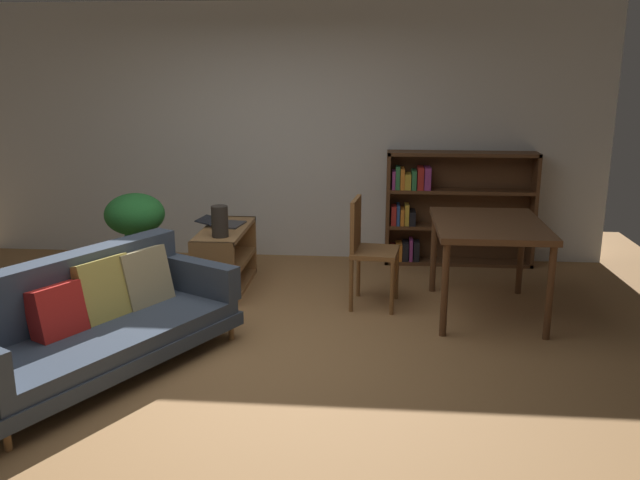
{
  "coord_description": "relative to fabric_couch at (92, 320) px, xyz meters",
  "views": [
    {
      "loc": [
        0.99,
        -4.44,
        2.03
      ],
      "look_at": [
        0.57,
        0.41,
        0.77
      ],
      "focal_mm": 37.33,
      "sensor_mm": 36.0,
      "label": 1
    }
  ],
  "objects": [
    {
      "name": "fabric_couch",
      "position": [
        0.0,
        0.0,
        0.0
      ],
      "size": [
        1.7,
        2.16,
        0.78
      ],
      "color": "olive",
      "rests_on": "ground_plane"
    },
    {
      "name": "potted_floor_plant",
      "position": [
        -0.27,
        1.65,
        0.29
      ],
      "size": [
        0.54,
        0.58,
        0.92
      ],
      "color": "#9E9389",
      "rests_on": "ground_plane"
    },
    {
      "name": "dining_table",
      "position": [
        2.86,
        1.32,
        0.36
      ],
      "size": [
        0.89,
        1.18,
        0.8
      ],
      "color": "#56351E",
      "rests_on": "ground_plane"
    },
    {
      "name": "open_laptop",
      "position": [
        0.49,
        1.92,
        0.25
      ],
      "size": [
        0.45,
        0.36,
        0.06
      ],
      "color": "#333338",
      "rests_on": "media_console"
    },
    {
      "name": "bookshelf",
      "position": [
        2.7,
        2.85,
        0.24
      ],
      "size": [
        1.54,
        0.29,
        1.19
      ],
      "color": "#56351E",
      "rests_on": "ground_plane"
    },
    {
      "name": "dining_chair_near",
      "position": [
        1.86,
        1.44,
        0.19
      ],
      "size": [
        0.43,
        0.48,
        0.95
      ],
      "color": "brown",
      "rests_on": "ground_plane"
    },
    {
      "name": "ground_plane",
      "position": [
        0.94,
        0.31,
        -0.35
      ],
      "size": [
        8.16,
        8.16,
        0.0
      ],
      "primitive_type": "plane",
      "color": "#9E7042"
    },
    {
      "name": "desk_speaker",
      "position": [
        0.56,
        1.47,
        0.37
      ],
      "size": [
        0.15,
        0.15,
        0.28
      ],
      "color": "#2D2823",
      "rests_on": "media_console"
    },
    {
      "name": "media_console",
      "position": [
        0.53,
        1.78,
        -0.07
      ],
      "size": [
        0.4,
        1.06,
        0.58
      ],
      "color": "olive",
      "rests_on": "ground_plane"
    },
    {
      "name": "back_wall_panel",
      "position": [
        0.94,
        3.01,
        1.0
      ],
      "size": [
        6.8,
        0.1,
        2.7
      ],
      "primitive_type": "cube",
      "color": "silver",
      "rests_on": "ground_plane"
    }
  ]
}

